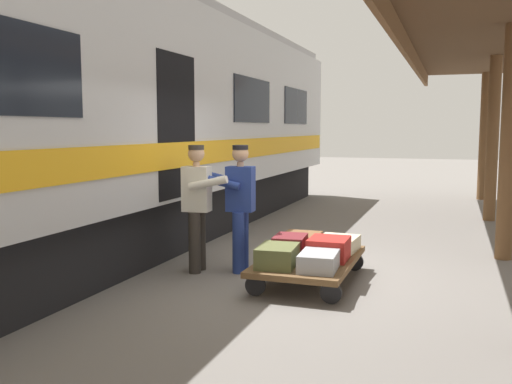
% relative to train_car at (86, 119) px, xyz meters
% --- Properties ---
extents(ground_plane, '(60.00, 60.00, 0.00)m').
position_rel_train_car_xyz_m(ground_plane, '(-3.42, 0.00, -2.06)').
color(ground_plane, slate).
extents(train_car, '(3.03, 17.76, 4.00)m').
position_rel_train_car_xyz_m(train_car, '(0.00, 0.00, 0.00)').
color(train_car, '#B7BABF').
rests_on(train_car, ground_plane).
extents(luggage_cart, '(1.13, 1.92, 0.31)m').
position_rel_train_car_xyz_m(luggage_cart, '(-3.49, 0.34, -1.80)').
color(luggage_cart, brown).
rests_on(luggage_cart, ground_plane).
extents(suitcase_maroon_trunk, '(0.43, 0.52, 0.27)m').
position_rel_train_car_xyz_m(suitcase_maroon_trunk, '(-3.24, 0.34, -1.62)').
color(suitcase_maroon_trunk, maroon).
rests_on(suitcase_maroon_trunk, luggage_cart).
extents(suitcase_gray_aluminum, '(0.45, 0.65, 0.20)m').
position_rel_train_car_xyz_m(suitcase_gray_aluminum, '(-3.74, 0.87, -1.65)').
color(suitcase_gray_aluminum, '#9EA0A5').
rests_on(suitcase_gray_aluminum, luggage_cart).
extents(suitcase_red_plastic, '(0.48, 0.54, 0.27)m').
position_rel_train_car_xyz_m(suitcase_red_plastic, '(-3.74, 0.34, -1.62)').
color(suitcase_red_plastic, '#AD231E').
rests_on(suitcase_red_plastic, luggage_cart).
extents(suitcase_olive_duffel, '(0.49, 0.65, 0.24)m').
position_rel_train_car_xyz_m(suitcase_olive_duffel, '(-3.24, 0.87, -1.63)').
color(suitcase_olive_duffel, brown).
rests_on(suitcase_olive_duffel, luggage_cart).
extents(suitcase_brown_leather, '(0.49, 0.55, 0.20)m').
position_rel_train_car_xyz_m(suitcase_brown_leather, '(-3.24, -0.19, -1.65)').
color(suitcase_brown_leather, brown).
rests_on(suitcase_brown_leather, luggage_cart).
extents(suitcase_cream_canvas, '(0.54, 0.65, 0.18)m').
position_rel_train_car_xyz_m(suitcase_cream_canvas, '(-3.74, -0.19, -1.66)').
color(suitcase_cream_canvas, beige).
rests_on(suitcase_cream_canvas, luggage_cart).
extents(porter_in_overalls, '(0.69, 0.46, 1.70)m').
position_rel_train_car_xyz_m(porter_in_overalls, '(-2.46, 0.12, -1.14)').
color(porter_in_overalls, navy).
rests_on(porter_in_overalls, ground_plane).
extents(porter_by_door, '(0.69, 0.46, 1.70)m').
position_rel_train_car_xyz_m(porter_by_door, '(-1.95, 0.31, -1.14)').
color(porter_by_door, '#332D28').
rests_on(porter_by_door, ground_plane).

